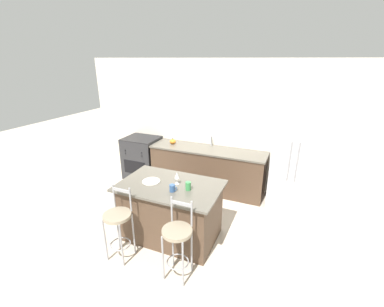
{
  "coord_description": "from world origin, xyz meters",
  "views": [
    {
      "loc": [
        1.65,
        -4.4,
        2.69
      ],
      "look_at": [
        0.01,
        -0.49,
        1.11
      ],
      "focal_mm": 24.0,
      "sensor_mm": 36.0,
      "label": 1
    }
  ],
  "objects": [
    {
      "name": "bar_stool_near",
      "position": [
        -0.43,
        -2.05,
        0.58
      ],
      "size": [
        0.38,
        0.38,
        1.07
      ],
      "color": "#99999E",
      "rests_on": "ground_plane"
    },
    {
      "name": "sink_faucet",
      "position": [
        0.0,
        0.59,
        1.06
      ],
      "size": [
        0.02,
        0.13,
        0.22
      ],
      "color": "#ADAFB5",
      "rests_on": "back_counter"
    },
    {
      "name": "back_counter",
      "position": [
        0.0,
        0.39,
        0.46
      ],
      "size": [
        2.44,
        0.7,
        0.92
      ],
      "color": "#4C3828",
      "rests_on": "ground_plane"
    },
    {
      "name": "bar_stool_far",
      "position": [
        0.46,
        -2.04,
        0.58
      ],
      "size": [
        0.38,
        0.38,
        1.07
      ],
      "color": "#99999E",
      "rests_on": "ground_plane"
    },
    {
      "name": "coffee_mug",
      "position": [
        0.14,
        -1.53,
        0.96
      ],
      "size": [
        0.12,
        0.08,
        0.1
      ],
      "color": "#335689",
      "rests_on": "kitchen_island"
    },
    {
      "name": "ground_plane",
      "position": [
        0.0,
        0.0,
        0.0
      ],
      "size": [
        18.0,
        18.0,
        0.0
      ],
      "primitive_type": "plane",
      "color": "beige"
    },
    {
      "name": "dinner_plate",
      "position": [
        -0.3,
        -1.38,
        0.92
      ],
      "size": [
        0.28,
        0.28,
        0.02
      ],
      "color": "beige",
      "rests_on": "kitchen_island"
    },
    {
      "name": "wine_glass",
      "position": [
        0.1,
        -1.29,
        1.05
      ],
      "size": [
        0.07,
        0.07,
        0.19
      ],
      "color": "white",
      "rests_on": "kitchen_island"
    },
    {
      "name": "oven_range",
      "position": [
        -1.62,
        0.36,
        0.49
      ],
      "size": [
        0.77,
        0.69,
        0.97
      ],
      "color": "#28282B",
      "rests_on": "ground_plane"
    },
    {
      "name": "refrigerator",
      "position": [
        1.68,
        0.37,
        0.93
      ],
      "size": [
        0.77,
        0.69,
        1.86
      ],
      "color": "#BCBCC1",
      "rests_on": "ground_plane"
    },
    {
      "name": "pumpkin_decoration",
      "position": [
        -0.82,
        0.38,
        0.98
      ],
      "size": [
        0.14,
        0.14,
        0.13
      ],
      "color": "orange",
      "rests_on": "back_counter"
    },
    {
      "name": "wall_back",
      "position": [
        0.0,
        0.72,
        1.35
      ],
      "size": [
        6.0,
        0.07,
        2.7
      ],
      "color": "beige",
      "rests_on": "ground_plane"
    },
    {
      "name": "kitchen_island",
      "position": [
        0.02,
        -1.36,
        0.46
      ],
      "size": [
        1.53,
        0.98,
        0.91
      ],
      "color": "#4C3828",
      "rests_on": "ground_plane"
    },
    {
      "name": "tumbler_cup",
      "position": [
        0.33,
        -1.4,
        0.97
      ],
      "size": [
        0.08,
        0.08,
        0.12
      ],
      "color": "#3D934C",
      "rests_on": "kitchen_island"
    }
  ]
}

